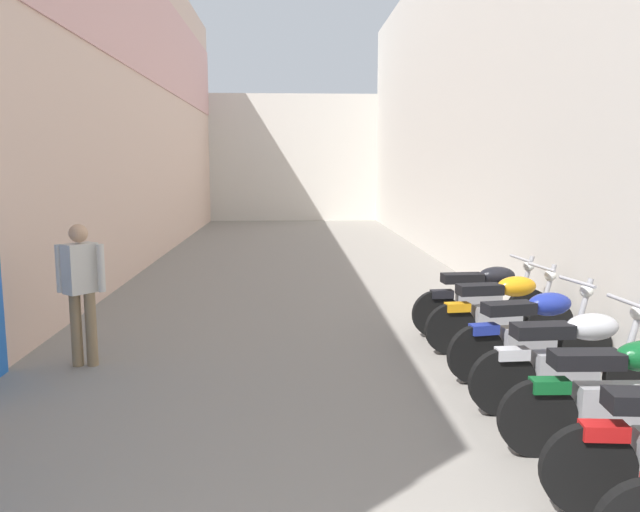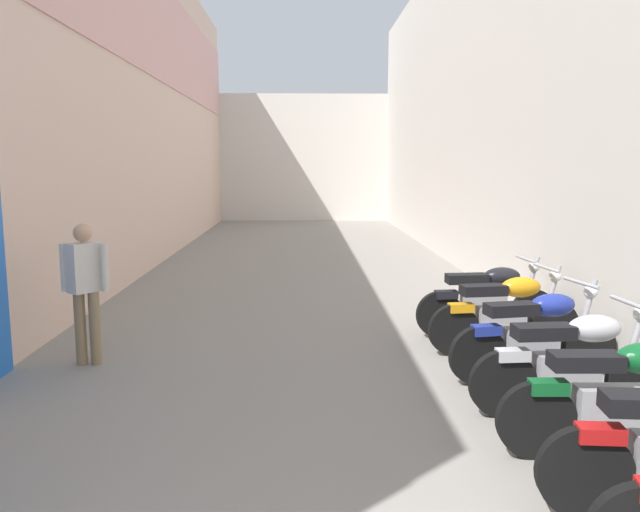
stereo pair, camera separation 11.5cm
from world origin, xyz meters
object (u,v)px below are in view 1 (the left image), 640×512
(motorcycle_fourth, at_px, (622,392))
(motorcycle_fifth, at_px, (572,358))
(motorcycle_sixth, at_px, (533,332))
(pedestrian_further_down, at_px, (81,284))
(motorcycle_eighth, at_px, (483,297))
(motorcycle_seventh, at_px, (502,310))

(motorcycle_fourth, height_order, motorcycle_fifth, same)
(motorcycle_sixth, relative_size, pedestrian_further_down, 1.17)
(motorcycle_fourth, xyz_separation_m, motorcycle_eighth, (-0.00, 3.39, 0.00))
(motorcycle_fifth, height_order, motorcycle_eighth, same)
(motorcycle_seventh, bearing_deg, pedestrian_further_down, -176.46)
(motorcycle_eighth, bearing_deg, motorcycle_sixth, -90.00)
(motorcycle_fifth, relative_size, motorcycle_eighth, 1.00)
(motorcycle_eighth, bearing_deg, motorcycle_fifth, -90.00)
(motorcycle_fifth, bearing_deg, motorcycle_fourth, -90.00)
(motorcycle_fourth, height_order, pedestrian_further_down, pedestrian_further_down)
(motorcycle_sixth, height_order, motorcycle_eighth, same)
(motorcycle_fourth, bearing_deg, pedestrian_further_down, 153.36)
(motorcycle_sixth, distance_m, pedestrian_further_down, 4.82)
(motorcycle_fifth, bearing_deg, motorcycle_sixth, 90.01)
(motorcycle_seventh, xyz_separation_m, motorcycle_eighth, (0.00, 0.71, 0.00))
(motorcycle_eighth, distance_m, pedestrian_further_down, 4.88)
(motorcycle_fifth, xyz_separation_m, motorcycle_eighth, (-0.00, 2.55, 0.00))
(motorcycle_fifth, xyz_separation_m, pedestrian_further_down, (-4.76, 1.55, 0.42))
(motorcycle_fifth, distance_m, motorcycle_eighth, 2.55)
(motorcycle_fifth, distance_m, motorcycle_sixth, 0.89)
(motorcycle_fourth, bearing_deg, motorcycle_fifth, 90.00)
(pedestrian_further_down, bearing_deg, motorcycle_fifth, -17.99)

